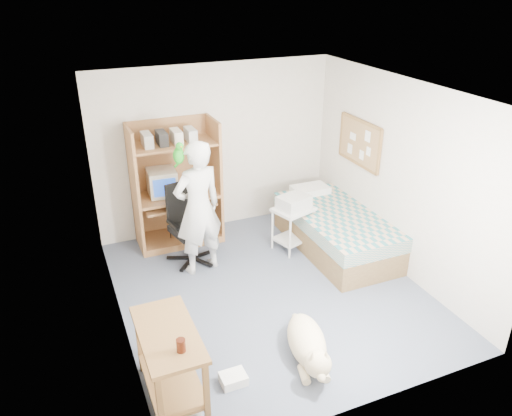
% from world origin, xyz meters
% --- Properties ---
extents(floor, '(4.00, 4.00, 0.00)m').
position_xyz_m(floor, '(0.00, 0.00, 0.00)').
color(floor, '#4A5365').
rests_on(floor, ground).
extents(wall_back, '(3.60, 0.02, 2.50)m').
position_xyz_m(wall_back, '(0.00, 2.00, 1.25)').
color(wall_back, beige).
rests_on(wall_back, floor).
extents(wall_right, '(0.02, 4.00, 2.50)m').
position_xyz_m(wall_right, '(1.80, 0.00, 1.25)').
color(wall_right, beige).
rests_on(wall_right, floor).
extents(wall_left, '(0.02, 4.00, 2.50)m').
position_xyz_m(wall_left, '(-1.80, 0.00, 1.25)').
color(wall_left, beige).
rests_on(wall_left, floor).
extents(ceiling, '(3.60, 4.00, 0.02)m').
position_xyz_m(ceiling, '(0.00, 0.00, 2.50)').
color(ceiling, white).
rests_on(ceiling, wall_back).
extents(computer_hutch, '(1.20, 0.63, 1.80)m').
position_xyz_m(computer_hutch, '(-0.70, 1.74, 0.82)').
color(computer_hutch, brown).
rests_on(computer_hutch, floor).
extents(bed, '(1.02, 2.02, 0.66)m').
position_xyz_m(bed, '(1.30, 0.62, 0.29)').
color(bed, brown).
rests_on(bed, floor).
extents(side_desk, '(0.50, 1.00, 0.75)m').
position_xyz_m(side_desk, '(-1.55, -1.20, 0.49)').
color(side_desk, brown).
rests_on(side_desk, floor).
extents(corkboard, '(0.04, 0.94, 0.66)m').
position_xyz_m(corkboard, '(1.77, 0.90, 1.45)').
color(corkboard, olive).
rests_on(corkboard, wall_right).
extents(office_chair, '(0.61, 0.61, 1.09)m').
position_xyz_m(office_chair, '(-0.71, 1.14, 0.39)').
color(office_chair, black).
rests_on(office_chair, floor).
extents(person, '(0.74, 0.57, 1.80)m').
position_xyz_m(person, '(-0.64, 0.83, 0.90)').
color(person, silver).
rests_on(person, floor).
extents(parrot, '(0.13, 0.23, 0.36)m').
position_xyz_m(parrot, '(-0.84, 0.85, 1.65)').
color(parrot, '#138513').
rests_on(parrot, person).
extents(dog, '(0.56, 1.15, 0.44)m').
position_xyz_m(dog, '(-0.14, -1.26, 0.19)').
color(dog, beige).
rests_on(dog, floor).
extents(printer_cart, '(0.63, 0.57, 0.64)m').
position_xyz_m(printer_cart, '(0.74, 0.86, 0.42)').
color(printer_cart, silver).
rests_on(printer_cart, floor).
extents(printer, '(0.50, 0.43, 0.18)m').
position_xyz_m(printer, '(0.74, 0.86, 0.73)').
color(printer, beige).
rests_on(printer, printer_cart).
extents(crt_monitor, '(0.41, 0.43, 0.37)m').
position_xyz_m(crt_monitor, '(-0.89, 1.75, 0.95)').
color(crt_monitor, beige).
rests_on(crt_monitor, computer_hutch).
extents(keyboard, '(0.47, 0.22, 0.03)m').
position_xyz_m(keyboard, '(-0.69, 1.58, 0.67)').
color(keyboard, beige).
rests_on(keyboard, computer_hutch).
extents(pencil_cup, '(0.08, 0.08, 0.12)m').
position_xyz_m(pencil_cup, '(-0.35, 1.65, 0.82)').
color(pencil_cup, gold).
rests_on(pencil_cup, computer_hutch).
extents(drink_glass, '(0.08, 0.08, 0.12)m').
position_xyz_m(drink_glass, '(-1.50, -1.48, 0.81)').
color(drink_glass, '#3A1409').
rests_on(drink_glass, side_desk).
extents(floor_box_a, '(0.25, 0.20, 0.10)m').
position_xyz_m(floor_box_a, '(-0.97, -1.27, 0.05)').
color(floor_box_a, white).
rests_on(floor_box_a, floor).
extents(floor_box_b, '(0.23, 0.26, 0.08)m').
position_xyz_m(floor_box_b, '(-1.45, -1.49, 0.04)').
color(floor_box_b, beige).
rests_on(floor_box_b, floor).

